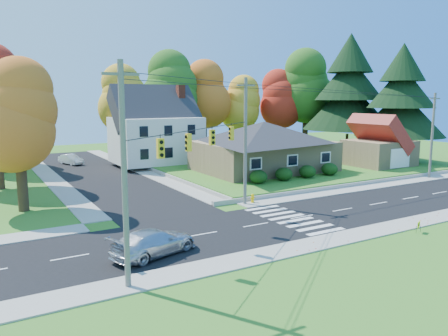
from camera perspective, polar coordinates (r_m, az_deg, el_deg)
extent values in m
plane|color=#3D7923|center=(31.94, 10.15, -6.32)|extent=(120.00, 120.00, 0.00)
cube|color=black|center=(31.93, 10.15, -6.31)|extent=(90.00, 8.00, 0.02)
cube|color=black|center=(51.49, -16.29, -0.68)|extent=(8.00, 44.00, 0.02)
cube|color=#9C9A90|center=(35.74, 4.94, -4.49)|extent=(90.00, 2.00, 0.08)
cube|color=#9C9A90|center=(28.48, 16.75, -8.39)|extent=(90.00, 2.00, 0.08)
cube|color=#3D7923|center=(55.94, 6.38, 0.63)|extent=(30.00, 30.00, 0.50)
cube|color=tan|center=(48.76, 5.20, 1.60)|extent=(14.00, 10.00, 3.20)
pyramid|color=#26262B|center=(48.49, 5.25, 4.77)|extent=(14.60, 10.60, 2.20)
cube|color=silver|center=(55.37, -8.90, 3.67)|extent=(10.00, 8.00, 5.60)
pyramid|color=#26262B|center=(55.15, -9.00, 7.81)|extent=(10.40, 8.40, 2.40)
cube|color=brown|center=(56.59, -5.63, 5.88)|extent=(0.90, 0.90, 9.60)
cube|color=tan|center=(55.35, 19.56, 1.90)|extent=(7.00, 6.00, 3.00)
pyramid|color=maroon|center=(55.14, 19.69, 4.27)|extent=(7.30, 6.30, 1.60)
cube|color=silver|center=(53.49, 22.03, 1.20)|extent=(3.20, 0.10, 2.20)
ellipsoid|color=#163A10|center=(41.05, 4.52, -1.15)|extent=(1.70, 1.70, 1.27)
ellipsoid|color=#163A10|center=(42.81, 7.82, -0.79)|extent=(1.70, 1.70, 1.27)
ellipsoid|color=#163A10|center=(44.71, 10.85, -0.45)|extent=(1.70, 1.70, 1.27)
ellipsoid|color=#163A10|center=(46.72, 13.62, -0.14)|extent=(1.70, 1.70, 1.27)
cylinder|color=#666059|center=(19.29, -12.88, -1.30)|extent=(0.26, 0.26, 10.00)
cube|color=#666059|center=(19.01, -13.36, 11.86)|extent=(1.60, 0.12, 0.12)
cylinder|color=#666059|center=(34.24, 2.80, 3.36)|extent=(0.26, 0.26, 10.00)
cube|color=#666059|center=(34.09, 2.86, 10.74)|extent=(1.60, 0.12, 0.12)
cylinder|color=#666059|center=(51.03, 25.55, 3.80)|extent=(0.26, 0.26, 9.00)
cube|color=#666059|center=(50.88, 25.85, 8.17)|extent=(1.60, 0.12, 0.12)
cube|color=gold|center=(21.85, -8.30, 2.55)|extent=(0.34, 0.26, 1.00)
cube|color=gold|center=(24.67, -4.66, 3.35)|extent=(0.26, 0.34, 1.00)
cube|color=gold|center=(27.81, -1.56, 4.02)|extent=(0.34, 0.26, 1.00)
cube|color=gold|center=(31.15, 0.97, 4.56)|extent=(0.26, 0.34, 1.00)
cylinder|color=black|center=(26.36, -2.87, 5.15)|extent=(13.02, 10.43, 0.04)
cylinder|color=#3F2A19|center=(60.35, -12.76, 3.89)|extent=(0.80, 0.80, 5.40)
sphere|color=gold|center=(60.15, -12.89, 7.60)|extent=(6.72, 6.72, 6.72)
sphere|color=gold|center=(60.13, -12.95, 9.20)|extent=(5.91, 5.91, 5.91)
sphere|color=gold|center=(60.17, -13.00, 10.79)|extent=(5.11, 5.11, 5.11)
cylinder|color=#3F2A19|center=(61.47, -7.14, 4.56)|extent=(0.86, 0.86, 6.30)
sphere|color=#2D611A|center=(61.28, -7.22, 8.80)|extent=(7.84, 7.84, 7.84)
sphere|color=#2D611A|center=(61.31, -7.26, 10.63)|extent=(6.90, 6.90, 6.90)
sphere|color=#2D611A|center=(61.40, -7.30, 12.46)|extent=(5.96, 5.96, 5.96)
cylinder|color=#3F2A19|center=(64.96, -2.60, 4.66)|extent=(0.83, 0.83, 5.85)
sphere|color=orange|center=(64.77, -2.63, 8.39)|extent=(7.28, 7.28, 7.28)
sphere|color=orange|center=(64.78, -2.64, 10.00)|extent=(6.41, 6.41, 6.41)
sphere|color=orange|center=(64.83, -2.66, 11.60)|extent=(5.53, 5.53, 5.53)
cylinder|color=#3F2A19|center=(67.14, 2.35, 4.42)|extent=(0.77, 0.77, 4.95)
sphere|color=gold|center=(66.95, 2.37, 7.47)|extent=(6.16, 6.16, 6.16)
sphere|color=gold|center=(66.92, 2.38, 8.79)|extent=(5.42, 5.42, 5.42)
sphere|color=gold|center=(66.93, 2.38, 10.10)|extent=(4.68, 4.68, 4.68)
cylinder|color=#3F2A19|center=(69.74, 6.96, 4.72)|extent=(0.80, 0.80, 5.40)
sphere|color=#A72215|center=(69.56, 7.03, 7.92)|extent=(6.72, 6.72, 6.72)
sphere|color=#A72215|center=(69.55, 7.05, 9.30)|extent=(5.91, 5.91, 5.91)
sphere|color=#A72215|center=(69.58, 7.08, 10.69)|extent=(5.11, 5.11, 5.11)
cylinder|color=#3F2A19|center=(70.66, 10.55, 5.23)|extent=(0.89, 0.89, 6.75)
sphere|color=#2D611A|center=(70.51, 10.67, 9.19)|extent=(8.40, 8.40, 8.40)
sphere|color=#2D611A|center=(70.56, 10.72, 10.89)|extent=(7.39, 7.39, 7.39)
sphere|color=#2D611A|center=(70.66, 10.77, 12.59)|extent=(6.38, 6.38, 6.38)
cylinder|color=#3F2A19|center=(65.71, 15.73, 3.08)|extent=(0.40, 0.40, 2.88)
cone|color=black|center=(65.40, 15.94, 7.82)|extent=(12.80, 12.80, 6.72)
cone|color=black|center=(65.45, 16.09, 11.18)|extent=(9.60, 9.60, 6.08)
cone|color=black|center=(65.70, 16.22, 14.25)|extent=(6.40, 6.40, 5.44)
cylinder|color=#3F2A19|center=(61.27, 21.76, 2.19)|extent=(0.40, 0.40, 2.52)
cone|color=black|center=(60.94, 22.02, 6.64)|extent=(11.20, 11.20, 5.88)
cone|color=black|center=(60.93, 22.21, 9.79)|extent=(8.40, 8.40, 5.32)
cone|color=black|center=(61.08, 22.38, 12.68)|extent=(5.60, 5.60, 4.76)
cylinder|color=#3F2A19|center=(35.96, -24.91, -1.26)|extent=(0.77, 0.77, 4.95)
sphere|color=orange|center=(35.55, -25.29, 4.42)|extent=(6.16, 6.16, 6.16)
sphere|color=orange|center=(35.48, -25.46, 6.89)|extent=(5.42, 5.42, 5.42)
sphere|color=orange|center=(35.48, -25.63, 9.37)|extent=(4.68, 4.68, 4.68)
cylinder|color=#3F2A19|center=(55.71, -26.96, 2.20)|extent=(0.80, 0.80, 5.40)
sphere|color=gold|center=(55.45, -27.25, 6.21)|extent=(6.72, 6.72, 6.72)
imported|color=silver|center=(24.14, -9.13, -9.53)|extent=(5.37, 3.43, 1.45)
imported|color=silver|center=(59.36, -19.36, 1.06)|extent=(2.64, 4.18, 1.30)
cylinder|color=#F5BB05|center=(35.54, 3.75, -4.54)|extent=(0.35, 0.35, 0.10)
cylinder|color=#F5BB05|center=(35.48, 3.75, -4.08)|extent=(0.24, 0.24, 0.54)
sphere|color=#F5BB05|center=(35.40, 3.76, -3.57)|extent=(0.25, 0.25, 0.25)
cylinder|color=#F5BB05|center=(35.45, 3.75, -3.92)|extent=(0.46, 0.20, 0.12)
cylinder|color=black|center=(30.28, 23.82, -7.36)|extent=(0.02, 0.02, 0.47)
cylinder|color=black|center=(30.60, 24.28, -7.22)|extent=(0.02, 0.02, 0.47)
cube|color=#EAF300|center=(30.37, 24.09, -6.77)|extent=(0.53, 0.26, 0.38)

